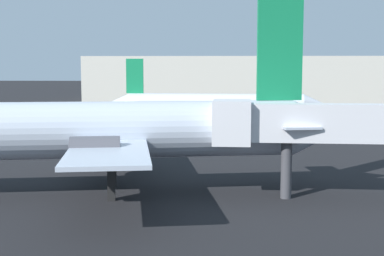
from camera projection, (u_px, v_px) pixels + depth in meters
airplane_at_gate at (95, 130)px, 35.69m from camera, size 35.61×22.20×12.84m
airplane_far_left at (213, 104)px, 77.20m from camera, size 31.24×22.91×9.50m
jet_bridge at (348, 125)px, 34.05m from camera, size 18.95×3.04×6.29m
terminal_building at (256, 79)px, 131.36m from camera, size 79.51×23.17×10.67m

